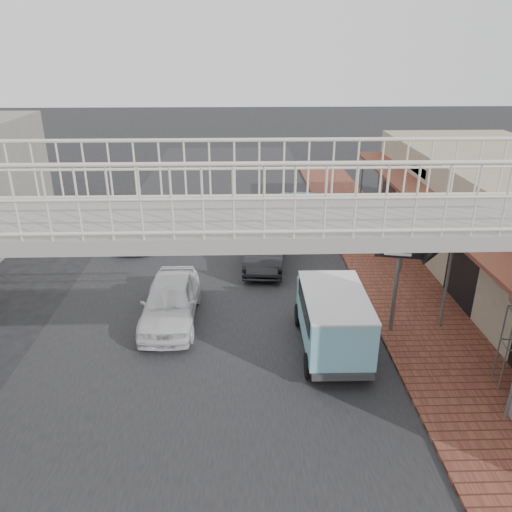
{
  "coord_description": "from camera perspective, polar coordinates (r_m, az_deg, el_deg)",
  "views": [
    {
      "loc": [
        0.99,
        -11.77,
        7.84
      ],
      "look_at": [
        1.43,
        2.52,
        1.8
      ],
      "focal_mm": 35.0,
      "sensor_mm": 36.0,
      "label": 1
    }
  ],
  "objects": [
    {
      "name": "ground",
      "position": [
        14.18,
        -5.56,
        -10.79
      ],
      "size": [
        120.0,
        120.0,
        0.0
      ],
      "primitive_type": "plane",
      "color": "black",
      "rests_on": "ground"
    },
    {
      "name": "road_strip",
      "position": [
        14.18,
        -5.56,
        -10.78
      ],
      "size": [
        10.0,
        60.0,
        0.01
      ],
      "primitive_type": "cube",
      "color": "black",
      "rests_on": "ground"
    },
    {
      "name": "sidewalk",
      "position": [
        17.59,
        16.75,
        -4.45
      ],
      "size": [
        3.0,
        40.0,
        0.1
      ],
      "primitive_type": "cube",
      "color": "brown",
      "rests_on": "ground"
    },
    {
      "name": "footbridge",
      "position": [
        9.12,
        -7.81,
        -8.11
      ],
      "size": [
        16.4,
        2.4,
        6.34
      ],
      "color": "gray",
      "rests_on": "ground"
    },
    {
      "name": "white_hatchback",
      "position": [
        15.46,
        -9.76,
        -5.05
      ],
      "size": [
        1.63,
        4.02,
        1.37
      ],
      "primitive_type": "imported",
      "rotation": [
        0.0,
        0.0,
        -0.0
      ],
      "color": "white",
      "rests_on": "ground"
    },
    {
      "name": "dark_sedan",
      "position": [
        19.17,
        0.97,
        0.93
      ],
      "size": [
        1.76,
        4.18,
        1.34
      ],
      "primitive_type": "imported",
      "rotation": [
        0.0,
        0.0,
        -0.08
      ],
      "color": "black",
      "rests_on": "ground"
    },
    {
      "name": "angkot_curb",
      "position": [
        23.87,
        5.47,
        5.54
      ],
      "size": [
        3.22,
        5.74,
        1.52
      ],
      "primitive_type": "imported",
      "rotation": [
        0.0,
        0.0,
        3.01
      ],
      "color": "#669EB2",
      "rests_on": "ground"
    },
    {
      "name": "angkot_far",
      "position": [
        22.27,
        -12.86,
        3.49
      ],
      "size": [
        2.34,
        4.69,
        1.31
      ],
      "primitive_type": "imported",
      "rotation": [
        0.0,
        0.0,
        -0.11
      ],
      "color": "#6EA8C0",
      "rests_on": "ground"
    },
    {
      "name": "angkot_van",
      "position": [
        13.74,
        8.78,
        -6.49
      ],
      "size": [
        1.76,
        3.75,
        1.83
      ],
      "rotation": [
        0.0,
        0.0,
        -0.01
      ],
      "color": "black",
      "rests_on": "ground"
    },
    {
      "name": "motorcycle_near",
      "position": [
        20.95,
        10.23,
        2.02
      ],
      "size": [
        1.6,
        1.12,
        0.8
      ],
      "primitive_type": "imported",
      "rotation": [
        0.0,
        0.0,
        1.14
      ],
      "color": "black",
      "rests_on": "sidewalk"
    },
    {
      "name": "motorcycle_far",
      "position": [
        23.04,
        9.14,
        4.46
      ],
      "size": [
        1.93,
        0.81,
        1.13
      ],
      "primitive_type": "imported",
      "rotation": [
        0.0,
        0.0,
        1.72
      ],
      "color": "black",
      "rests_on": "sidewalk"
    },
    {
      "name": "arrow_sign",
      "position": [
        14.35,
        19.61,
        1.31
      ],
      "size": [
        2.07,
        1.36,
        3.45
      ],
      "rotation": [
        0.0,
        0.0,
        -0.21
      ],
      "color": "#59595B",
      "rests_on": "sidewalk"
    }
  ]
}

